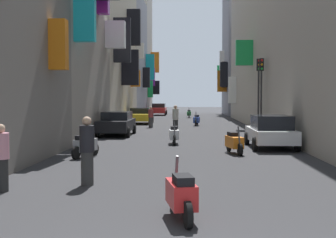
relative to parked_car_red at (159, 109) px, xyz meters
The scene contains 23 objects.
ground_plane 22.58m from the parked_car_red, 80.96° to the right, with size 140.00×140.00×0.00m, color #2D2D30.
building_left_mid_a 32.52m from the parked_car_red, 97.94° to the right, with size 7.39×9.57×12.93m.
building_left_mid_b 21.80m from the parked_car_red, 102.97° to the right, with size 7.32×15.28×19.87m.
building_left_mid_c 9.57m from the parked_car_red, 126.70° to the right, with size 7.02×11.34×13.61m.
building_left_far 11.51m from the parked_car_red, 140.11° to the left, with size 7.33×8.02×21.51m.
building_right_near 31.99m from the parked_car_red, 68.32° to the right, with size 7.26×46.48×15.31m.
building_right_mid_b 14.00m from the parked_car_red, 11.64° to the left, with size 7.17×10.67×16.73m.
parked_car_red is the anchor object (origin of this frame).
parked_car_yellow 18.14m from the parked_car_red, 91.15° to the right, with size 2.00×4.08×1.36m.
parked_car_white 36.87m from the parked_car_red, 78.39° to the right, with size 1.94×3.92×1.47m.
parked_car_black 29.93m from the parked_car_red, 90.97° to the right, with size 1.93×4.25×1.42m.
scooter_blue 21.10m from the parked_car_red, 77.96° to the right, with size 0.57×1.94×1.13m.
scooter_red 47.92m from the parked_car_red, 85.68° to the right, with size 0.64×1.76×1.13m.
scooter_green 7.92m from the parked_car_red, 61.08° to the right, with size 0.46×1.91×1.13m.
scooter_silver 39.54m from the parked_car_red, 90.20° to the right, with size 0.75×1.70×1.13m.
scooter_orange 38.52m from the parked_car_red, 81.66° to the right, with size 0.67×1.95×1.13m.
scooter_white 34.71m from the parked_car_red, 84.96° to the right, with size 0.51×1.89×1.13m.
pedestrian_crossing 44.76m from the parked_car_red, 88.54° to the right, with size 0.54×0.54×1.77m.
pedestrian_near_left 23.08m from the parked_car_red, 87.68° to the right, with size 0.47×0.47×1.58m.
pedestrian_near_right 28.60m from the parked_car_red, 84.10° to the right, with size 0.48×0.48×1.77m.
pedestrian_mid_street 45.62m from the parked_car_red, 90.93° to the right, with size 0.54×0.54×1.63m.
traffic_light_near_corner 29.23m from the parked_car_red, 73.77° to the right, with size 0.26×0.34×4.67m.
traffic_light_far_corner 30.10m from the parked_car_red, 74.22° to the right, with size 0.26×0.34×4.62m.
Camera 1 is at (0.19, -3.61, 2.26)m, focal length 47.15 mm.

